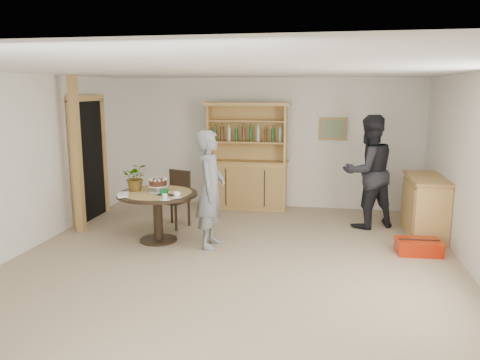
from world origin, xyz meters
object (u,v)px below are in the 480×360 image
dining_chair (176,195)px  adult_person (368,172)px  dining_table (158,202)px  red_suitcase (419,247)px  teen_boy (211,189)px  sideboard (425,206)px  hutch (247,173)px

dining_chair → adult_person: adult_person is taller
dining_table → red_suitcase: bearing=1.5°
teen_boy → red_suitcase: bearing=-86.3°
sideboard → teen_boy: (-3.19, -1.13, 0.38)m
sideboard → teen_boy: bearing=-160.4°
hutch → adult_person: bearing=-22.9°
sideboard → dining_table: size_ratio=1.05×
adult_person → teen_boy: bearing=3.0°
hutch → dining_table: hutch is taller
dining_chair → adult_person: (3.15, 0.53, 0.40)m
hutch → teen_boy: hutch is taller
sideboard → red_suitcase: sideboard is taller
red_suitcase → adult_person: bearing=113.4°
dining_table → adult_person: 3.47m
dining_chair → teen_boy: size_ratio=0.55×
hutch → teen_boy: bearing=-93.6°
hutch → sideboard: 3.29m
hutch → adult_person: 2.38m
teen_boy → red_suitcase: (2.95, 0.20, -0.76)m
teen_boy → hutch: bearing=-3.8°
adult_person → dining_chair: bearing=-19.5°
adult_person → red_suitcase: (0.62, -1.25, -0.84)m
dining_chair → red_suitcase: 3.87m
adult_person → red_suitcase: adult_person is taller
teen_boy → adult_person: (2.33, 1.45, 0.08)m
hutch → sideboard: hutch is taller
hutch → red_suitcase: size_ratio=3.29×
sideboard → red_suitcase: bearing=-104.5°
adult_person → red_suitcase: size_ratio=3.03×
dining_chair → hutch: bearing=75.3°
hutch → adult_person: hutch is taller
dining_table → teen_boy: bearing=-6.7°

